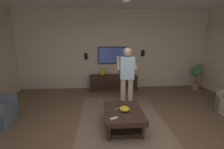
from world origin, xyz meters
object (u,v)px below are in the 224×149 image
at_px(person_standing, 127,74).
at_px(wall_speaker_left, 143,53).
at_px(media_console, 113,83).
at_px(remote_black, 121,109).
at_px(remote_grey, 118,109).
at_px(potted_plant_tall, 197,74).
at_px(wall_speaker_right, 86,56).
at_px(coffee_table, 123,115).
at_px(tv, 113,55).
at_px(remote_white, 114,118).
at_px(bowl, 125,109).
at_px(vase_round, 102,73).

distance_m(person_standing, wall_speaker_left, 1.98).
relative_size(media_console, wall_speaker_left, 7.73).
height_order(remote_black, remote_grey, same).
xyz_separation_m(person_standing, remote_black, (-0.97, 0.27, -0.52)).
relative_size(potted_plant_tall, wall_speaker_right, 4.31).
height_order(person_standing, remote_grey, person_standing).
relative_size(coffee_table, wall_speaker_left, 4.55).
distance_m(coffee_table, tv, 2.89).
height_order(remote_white, remote_grey, same).
bearing_deg(remote_grey, tv, 63.51).
distance_m(bowl, wall_speaker_left, 3.10).
distance_m(bowl, vase_round, 2.54).
height_order(remote_black, vase_round, vase_round).
height_order(coffee_table, person_standing, person_standing).
distance_m(vase_round, wall_speaker_right, 0.85).
height_order(tv, remote_black, tv).
xyz_separation_m(coffee_table, wall_speaker_right, (2.74, 0.98, 0.92)).
bearing_deg(coffee_table, wall_speaker_left, -22.17).
distance_m(tv, remote_black, 2.82).
distance_m(potted_plant_tall, vase_round, 3.48).
xyz_separation_m(bowl, vase_round, (2.50, 0.43, 0.21)).
bearing_deg(tv, remote_black, -0.72).
height_order(media_console, remote_grey, media_console).
relative_size(media_console, remote_white, 11.33).
xyz_separation_m(coffee_table, bowl, (-0.02, -0.03, 0.15)).
bearing_deg(remote_white, remote_grey, -132.59).
xyz_separation_m(coffee_table, remote_grey, (0.08, 0.10, 0.12)).
xyz_separation_m(remote_white, wall_speaker_right, (3.07, 0.76, 0.81)).
bearing_deg(wall_speaker_left, bowl, 158.49).
xyz_separation_m(tv, person_standing, (-1.71, -0.24, -0.32)).
distance_m(person_standing, bowl, 1.16).
distance_m(media_console, vase_round, 0.56).
height_order(potted_plant_tall, wall_speaker_left, wall_speaker_left).
height_order(coffee_table, remote_grey, remote_grey).
bearing_deg(remote_black, wall_speaker_left, -37.19).
xyz_separation_m(remote_white, remote_black, (0.37, -0.19, 0.00)).
xyz_separation_m(potted_plant_tall, wall_speaker_left, (0.38, 1.95, 0.73)).
relative_size(potted_plant_tall, remote_white, 6.33).
bearing_deg(tv, remote_white, -4.18).
relative_size(tv, remote_black, 7.31).
bearing_deg(coffee_table, remote_white, 145.72).
xyz_separation_m(media_console, vase_round, (-0.01, 0.40, 0.39)).
bearing_deg(remote_grey, potted_plant_tall, 11.54).
bearing_deg(vase_round, bowl, -170.22).
relative_size(bowl, remote_black, 1.44).
bearing_deg(vase_round, media_console, -88.26).
xyz_separation_m(person_standing, remote_white, (-1.34, 0.46, -0.52)).
relative_size(person_standing, potted_plant_tall, 1.73).
relative_size(tv, potted_plant_tall, 1.16).
xyz_separation_m(remote_grey, wall_speaker_left, (2.67, -1.22, 0.91)).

